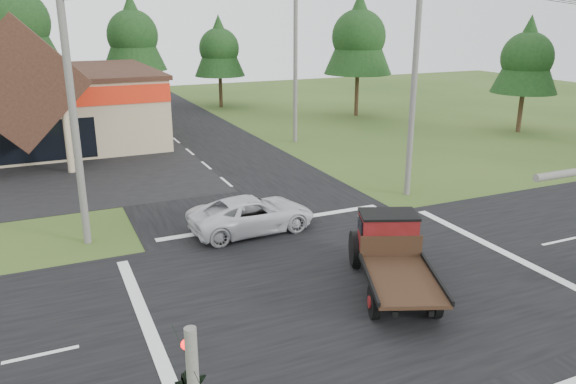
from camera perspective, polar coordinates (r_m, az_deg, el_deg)
ground at (r=19.92m, az=6.56°, el=-9.59°), size 120.00×120.00×0.00m
road_ns at (r=19.91m, az=6.56°, el=-9.56°), size 12.00×120.00×0.02m
road_ew at (r=19.91m, az=6.56°, el=-9.56°), size 120.00×12.00×0.02m
traffic_signal_corner at (r=9.73m, az=-9.93°, el=-17.39°), size 0.53×2.48×4.40m
utility_pole_nw at (r=23.45m, az=-21.00°, el=7.43°), size 2.00×0.30×10.50m
utility_pole_ne at (r=29.03m, az=12.69°, el=10.91°), size 2.00×0.30×11.50m
utility_pole_n at (r=41.08m, az=0.76°, el=12.97°), size 2.00×0.30×11.20m
tree_row_c at (r=56.14m, az=-25.96°, el=15.57°), size 7.28×7.28×13.13m
tree_row_d at (r=57.90m, az=-15.54°, el=15.33°), size 6.16×6.16×11.11m
tree_row_e at (r=57.85m, az=-7.02°, el=14.48°), size 5.04×5.04×9.09m
tree_side_ne at (r=52.75m, az=7.21°, el=15.64°), size 6.16×6.16×11.11m
tree_side_e_near at (r=48.47m, az=23.14°, el=12.66°), size 5.04×5.04×9.09m
antique_flatbed_truck at (r=19.33m, az=10.72°, el=-6.62°), size 4.31×6.31×2.46m
white_pickup at (r=24.46m, az=-3.67°, el=-2.26°), size 5.64×2.81×1.53m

